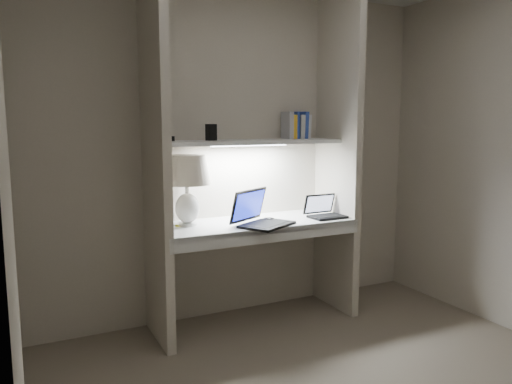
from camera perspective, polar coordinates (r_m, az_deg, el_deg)
back_wall at (r=3.87m, az=-1.93°, el=4.35°), size 3.20×0.01×2.50m
alcove_panel_left at (r=3.37m, az=-11.39°, el=3.64°), size 0.06×0.55×2.50m
alcove_panel_right at (r=4.00m, az=9.33°, el=4.36°), size 0.06×0.55×2.50m
desk at (r=3.69m, az=-0.13°, el=-3.67°), size 1.40×0.55×0.04m
desk_apron at (r=3.47m, az=1.76°, el=-4.93°), size 1.46×0.03×0.10m
shelf at (r=3.70m, az=-0.79°, el=5.73°), size 1.40×0.36×0.03m
strip_light at (r=3.70m, az=-0.79°, el=5.39°), size 0.60×0.04×0.02m
table_lamp at (r=3.52m, az=-7.92°, el=1.57°), size 0.34×0.34×0.50m
laptop_main at (r=3.55m, az=0.46°, el=-2.89°), size 0.49×0.47×0.25m
laptop_netbook at (r=3.88m, az=7.83°, el=-2.27°), size 0.27×0.24×0.17m
speaker at (r=3.75m, az=-1.32°, el=-2.13°), size 0.10×0.07×0.13m
mouse at (r=3.68m, az=1.52°, el=-3.15°), size 0.09×0.07×0.03m
cable_coil at (r=3.71m, az=-2.08°, el=-3.21°), size 0.11×0.11×0.01m
sticky_note at (r=3.57m, az=-8.60°, el=-3.83°), size 0.09×0.09×0.00m
book_row at (r=3.99m, az=4.58°, el=7.53°), size 0.20×0.14×0.21m
shelf_box at (r=3.61m, az=-5.15°, el=6.81°), size 0.08×0.07×0.12m
shelf_gadget at (r=3.52m, az=-10.46°, el=6.11°), size 0.13×0.11×0.05m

